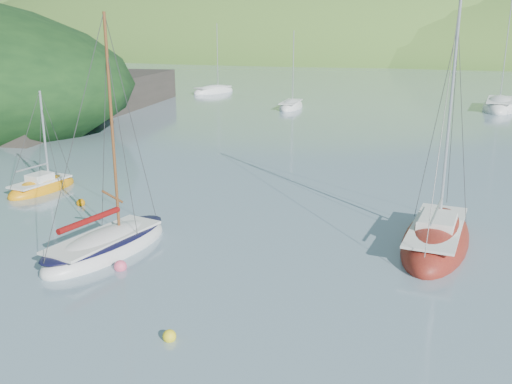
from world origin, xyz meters
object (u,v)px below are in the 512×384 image
(distant_sloop_a, at_px, (291,107))
(distant_sloop_b, at_px, (499,107))
(daysailer_white, at_px, (107,246))
(sailboat_yellow, at_px, (42,188))
(sloop_red, at_px, (436,241))
(distant_sloop_c, at_px, (214,92))

(distant_sloop_a, relative_size, distant_sloop_b, 0.67)
(daysailer_white, bearing_deg, distant_sloop_b, 81.14)
(sailboat_yellow, relative_size, distant_sloop_a, 0.66)
(distant_sloop_a, bearing_deg, sailboat_yellow, -99.39)
(daysailer_white, height_order, sailboat_yellow, daysailer_white)
(distant_sloop_b, bearing_deg, sailboat_yellow, -116.35)
(sloop_red, height_order, sailboat_yellow, sloop_red)
(daysailer_white, relative_size, distant_sloop_a, 1.10)
(sailboat_yellow, xyz_separation_m, distant_sloop_a, (2.60, 37.01, 0.00))
(sailboat_yellow, bearing_deg, distant_sloop_b, 66.58)
(daysailer_white, relative_size, distant_sloop_b, 0.73)
(daysailer_white, height_order, distant_sloop_a, daysailer_white)
(distant_sloop_b, bearing_deg, distant_sloop_c, 177.46)
(daysailer_white, bearing_deg, distant_sloop_c, 119.40)
(sloop_red, bearing_deg, distant_sloop_b, 88.43)
(sloop_red, xyz_separation_m, sailboat_yellow, (-21.25, 0.62, -0.05))
(distant_sloop_a, xyz_separation_m, distant_sloop_b, (21.78, 7.55, 0.06))
(sloop_red, height_order, distant_sloop_c, sloop_red)
(distant_sloop_a, height_order, distant_sloop_b, distant_sloop_b)
(daysailer_white, height_order, distant_sloop_c, daysailer_white)
(daysailer_white, height_order, sloop_red, sloop_red)
(distant_sloop_b, height_order, distant_sloop_c, distant_sloop_b)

